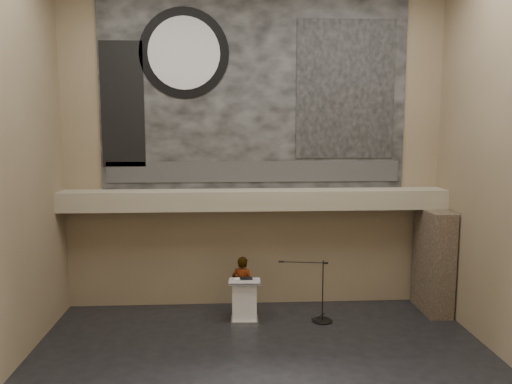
{
  "coord_description": "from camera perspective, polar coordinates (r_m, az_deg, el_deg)",
  "views": [
    {
      "loc": [
        -0.72,
        -9.24,
        4.86
      ],
      "look_at": [
        0.0,
        3.2,
        3.2
      ],
      "focal_mm": 35.0,
      "sensor_mm": 36.0,
      "label": 1
    }
  ],
  "objects": [
    {
      "name": "papers",
      "position": [
        12.48,
        -1.9,
        -9.94
      ],
      "size": [
        0.3,
        0.34,
        0.0
      ],
      "primitive_type": "cube",
      "rotation": [
        0.0,
        0.0,
        0.36
      ],
      "color": "white",
      "rests_on": "lectern"
    },
    {
      "name": "lectern",
      "position": [
        12.68,
        -1.31,
        -12.27
      ],
      "size": [
        0.79,
        0.58,
        1.14
      ],
      "rotation": [
        0.0,
        0.0,
        -0.05
      ],
      "color": "silver",
      "rests_on": "floor"
    },
    {
      "name": "banner_text_strip",
      "position": [
        13.24,
        -0.18,
        2.35
      ],
      "size": [
        7.76,
        0.02,
        0.55
      ],
      "primitive_type": "cube",
      "color": "#2D2D2D",
      "rests_on": "banner"
    },
    {
      "name": "soffit",
      "position": [
        13.0,
        -0.1,
        -0.86
      ],
      "size": [
        10.0,
        0.8,
        0.5
      ],
      "primitive_type": "cube",
      "color": "gray",
      "rests_on": "wall_back"
    },
    {
      "name": "banner",
      "position": [
        13.26,
        -0.2,
        11.22
      ],
      "size": [
        8.0,
        0.05,
        5.0
      ],
      "primitive_type": "cube",
      "color": "black",
      "rests_on": "wall_back"
    },
    {
      "name": "sprinkler_left",
      "position": [
        13.01,
        -7.15,
        -2.16
      ],
      "size": [
        0.04,
        0.04,
        0.06
      ],
      "primitive_type": "cylinder",
      "color": "#B2893D",
      "rests_on": "soffit"
    },
    {
      "name": "banner_clock_face",
      "position": [
        13.32,
        -8.23,
        15.45
      ],
      "size": [
        1.84,
        0.02,
        1.84
      ],
      "primitive_type": "cylinder",
      "rotation": [
        1.57,
        0.0,
        0.0
      ],
      "color": "silver",
      "rests_on": "banner"
    },
    {
      "name": "stone_pier",
      "position": [
        13.95,
        19.62,
        -7.43
      ],
      "size": [
        0.6,
        1.4,
        2.7
      ],
      "primitive_type": "cube",
      "color": "#3D3025",
      "rests_on": "floor"
    },
    {
      "name": "banner_building_print",
      "position": [
        13.57,
        10.2,
        11.44
      ],
      "size": [
        2.6,
        0.02,
        3.6
      ],
      "primitive_type": "cube",
      "color": "black",
      "rests_on": "banner"
    },
    {
      "name": "banner_brick_print",
      "position": [
        13.45,
        -15.02,
        9.63
      ],
      "size": [
        1.1,
        0.02,
        3.2
      ],
      "primitive_type": "cube",
      "color": "black",
      "rests_on": "banner"
    },
    {
      "name": "floor",
      "position": [
        10.47,
        1.07,
        -20.09
      ],
      "size": [
        10.0,
        10.0,
        0.0
      ],
      "primitive_type": "plane",
      "color": "black",
      "rests_on": "ground"
    },
    {
      "name": "banner_clock_rim",
      "position": [
        13.34,
        -8.22,
        15.44
      ],
      "size": [
        2.3,
        0.02,
        2.3
      ],
      "primitive_type": "cylinder",
      "rotation": [
        1.57,
        0.0,
        0.0
      ],
      "color": "black",
      "rests_on": "banner"
    },
    {
      "name": "wall_front",
      "position": [
        5.32,
        4.46,
        0.97
      ],
      "size": [
        10.0,
        0.02,
        8.5
      ],
      "primitive_type": "cube",
      "color": "#79694D",
      "rests_on": "floor"
    },
    {
      "name": "sprinkler_right",
      "position": [
        13.24,
        8.16,
        -2.01
      ],
      "size": [
        0.04,
        0.04,
        0.06
      ],
      "primitive_type": "cylinder",
      "color": "#B2893D",
      "rests_on": "soffit"
    },
    {
      "name": "mic_stand",
      "position": [
        12.93,
        7.42,
        -13.48
      ],
      "size": [
        1.34,
        0.52,
        1.57
      ],
      "rotation": [
        0.0,
        0.0,
        -0.16
      ],
      "color": "black",
      "rests_on": "floor"
    },
    {
      "name": "binder",
      "position": [
        12.47,
        -1.12,
        -9.88
      ],
      "size": [
        0.32,
        0.27,
        0.04
      ],
      "primitive_type": "cube",
      "rotation": [
        0.0,
        0.0,
        0.1
      ],
      "color": "black",
      "rests_on": "lectern"
    },
    {
      "name": "wall_back",
      "position": [
        13.27,
        -0.2,
        4.95
      ],
      "size": [
        10.0,
        0.02,
        8.5
      ],
      "primitive_type": "cube",
      "color": "#79694D",
      "rests_on": "floor"
    },
    {
      "name": "speaker_person",
      "position": [
        13.03,
        -1.55,
        -10.68
      ],
      "size": [
        0.66,
        0.54,
        1.55
      ],
      "primitive_type": "imported",
      "rotation": [
        0.0,
        0.0,
        2.81
      ],
      "color": "white",
      "rests_on": "floor"
    }
  ]
}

